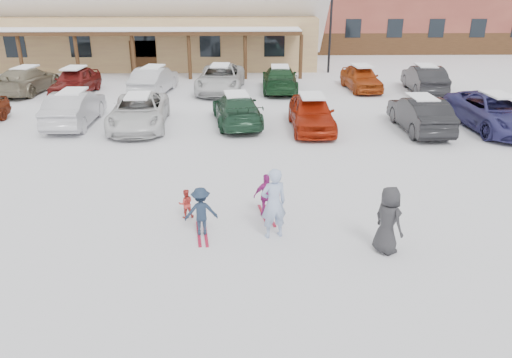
{
  "coord_description": "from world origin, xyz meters",
  "views": [
    {
      "loc": [
        0.04,
        -11.99,
        6.33
      ],
      "look_at": [
        0.3,
        1.0,
        1.0
      ],
      "focal_mm": 35.0,
      "sensor_mm": 36.0,
      "label": 1
    }
  ],
  "objects_px": {
    "parked_car_10": "(220,78)",
    "parked_car_6": "(495,112)",
    "bystander_dark": "(388,220)",
    "parked_car_9": "(154,80)",
    "lamp_post": "(331,20)",
    "parked_car_5": "(420,114)",
    "parked_car_4": "(311,113)",
    "parked_car_1": "(75,108)",
    "parked_car_8": "(75,81)",
    "adult_skier": "(274,203)",
    "child_navy": "(201,212)",
    "parked_car_11": "(280,79)",
    "parked_car_13": "(424,79)",
    "parked_car_7": "(27,80)",
    "parked_car_12": "(361,78)",
    "toddler_red": "(186,204)",
    "parked_car_3": "(237,109)",
    "child_magenta": "(267,196)",
    "parked_car_2": "(139,111)",
    "day_lodge": "(126,9)"
  },
  "relations": [
    {
      "from": "child_magenta",
      "to": "parked_car_3",
      "type": "distance_m",
      "value": 9.48
    },
    {
      "from": "parked_car_7",
      "to": "parked_car_5",
      "type": "bearing_deg",
      "value": 163.86
    },
    {
      "from": "day_lodge",
      "to": "toddler_red",
      "type": "distance_m",
      "value": 28.51
    },
    {
      "from": "child_magenta",
      "to": "parked_car_8",
      "type": "relative_size",
      "value": 0.28
    },
    {
      "from": "parked_car_10",
      "to": "parked_car_6",
      "type": "bearing_deg",
      "value": -29.54
    },
    {
      "from": "parked_car_5",
      "to": "parked_car_3",
      "type": "bearing_deg",
      "value": -10.24
    },
    {
      "from": "child_magenta",
      "to": "parked_car_1",
      "type": "height_order",
      "value": "parked_car_1"
    },
    {
      "from": "adult_skier",
      "to": "parked_car_1",
      "type": "relative_size",
      "value": 0.4
    },
    {
      "from": "parked_car_12",
      "to": "toddler_red",
      "type": "bearing_deg",
      "value": -122.3
    },
    {
      "from": "parked_car_2",
      "to": "parked_car_8",
      "type": "xyz_separation_m",
      "value": [
        -4.87,
        6.61,
        0.05
      ]
    },
    {
      "from": "child_magenta",
      "to": "parked_car_2",
      "type": "xyz_separation_m",
      "value": [
        -5.32,
        9.01,
        0.08
      ]
    },
    {
      "from": "parked_car_10",
      "to": "child_magenta",
      "type": "bearing_deg",
      "value": -79.65
    },
    {
      "from": "parked_car_6",
      "to": "parked_car_9",
      "type": "bearing_deg",
      "value": 150.75
    },
    {
      "from": "parked_car_2",
      "to": "parked_car_4",
      "type": "height_order",
      "value": "parked_car_4"
    },
    {
      "from": "parked_car_9",
      "to": "lamp_post",
      "type": "bearing_deg",
      "value": -141.83
    },
    {
      "from": "parked_car_1",
      "to": "parked_car_6",
      "type": "relative_size",
      "value": 0.84
    },
    {
      "from": "parked_car_1",
      "to": "parked_car_6",
      "type": "bearing_deg",
      "value": 176.25
    },
    {
      "from": "parked_car_11",
      "to": "parked_car_13",
      "type": "xyz_separation_m",
      "value": [
        8.31,
        -0.49,
        0.06
      ]
    },
    {
      "from": "parked_car_4",
      "to": "parked_car_11",
      "type": "relative_size",
      "value": 0.91
    },
    {
      "from": "parked_car_1",
      "to": "parked_car_4",
      "type": "xyz_separation_m",
      "value": [
        10.58,
        -0.97,
        -0.01
      ]
    },
    {
      "from": "parked_car_3",
      "to": "parked_car_11",
      "type": "bearing_deg",
      "value": -117.13
    },
    {
      "from": "parked_car_1",
      "to": "parked_car_8",
      "type": "bearing_deg",
      "value": -73.26
    },
    {
      "from": "parked_car_4",
      "to": "bystander_dark",
      "type": "bearing_deg",
      "value": -87.25
    },
    {
      "from": "bystander_dark",
      "to": "parked_car_5",
      "type": "distance_m",
      "value": 11.03
    },
    {
      "from": "child_navy",
      "to": "bystander_dark",
      "type": "height_order",
      "value": "bystander_dark"
    },
    {
      "from": "parked_car_5",
      "to": "parked_car_4",
      "type": "bearing_deg",
      "value": -4.91
    },
    {
      "from": "child_navy",
      "to": "parked_car_7",
      "type": "relative_size",
      "value": 0.26
    },
    {
      "from": "adult_skier",
      "to": "parked_car_7",
      "type": "distance_m",
      "value": 21.9
    },
    {
      "from": "adult_skier",
      "to": "parked_car_10",
      "type": "height_order",
      "value": "adult_skier"
    },
    {
      "from": "parked_car_6",
      "to": "parked_car_11",
      "type": "relative_size",
      "value": 1.14
    },
    {
      "from": "parked_car_8",
      "to": "parked_car_7",
      "type": "bearing_deg",
      "value": 171.76
    },
    {
      "from": "parked_car_8",
      "to": "parked_car_11",
      "type": "distance_m",
      "value": 11.63
    },
    {
      "from": "parked_car_6",
      "to": "parked_car_1",
      "type": "bearing_deg",
      "value": 172.32
    },
    {
      "from": "parked_car_5",
      "to": "parked_car_13",
      "type": "xyz_separation_m",
      "value": [
        2.75,
        7.68,
        0.02
      ]
    },
    {
      "from": "adult_skier",
      "to": "bystander_dark",
      "type": "distance_m",
      "value": 2.84
    },
    {
      "from": "parked_car_1",
      "to": "child_magenta",
      "type": "bearing_deg",
      "value": 130.81
    },
    {
      "from": "parked_car_10",
      "to": "parked_car_4",
      "type": "bearing_deg",
      "value": -57.9
    },
    {
      "from": "adult_skier",
      "to": "child_navy",
      "type": "distance_m",
      "value": 1.89
    },
    {
      "from": "parked_car_4",
      "to": "parked_car_6",
      "type": "bearing_deg",
      "value": -1.07
    },
    {
      "from": "lamp_post",
      "to": "parked_car_5",
      "type": "relative_size",
      "value": 1.37
    },
    {
      "from": "day_lodge",
      "to": "lamp_post",
      "type": "bearing_deg",
      "value": -18.61
    },
    {
      "from": "parked_car_4",
      "to": "parked_car_5",
      "type": "height_order",
      "value": "parked_car_4"
    },
    {
      "from": "bystander_dark",
      "to": "parked_car_9",
      "type": "height_order",
      "value": "bystander_dark"
    },
    {
      "from": "parked_car_4",
      "to": "parked_car_6",
      "type": "height_order",
      "value": "parked_car_6"
    },
    {
      "from": "parked_car_1",
      "to": "parked_car_12",
      "type": "xyz_separation_m",
      "value": [
        14.52,
        7.13,
        -0.06
      ]
    },
    {
      "from": "parked_car_3",
      "to": "parked_car_7",
      "type": "height_order",
      "value": "parked_car_7"
    },
    {
      "from": "parked_car_3",
      "to": "lamp_post",
      "type": "bearing_deg",
      "value": -123.73
    },
    {
      "from": "child_magenta",
      "to": "parked_car_5",
      "type": "bearing_deg",
      "value": -139.32
    },
    {
      "from": "child_navy",
      "to": "parked_car_3",
      "type": "xyz_separation_m",
      "value": [
        0.76,
        10.47,
        0.03
      ]
    },
    {
      "from": "parked_car_11",
      "to": "parked_car_5",
      "type": "bearing_deg",
      "value": 126.09
    }
  ]
}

